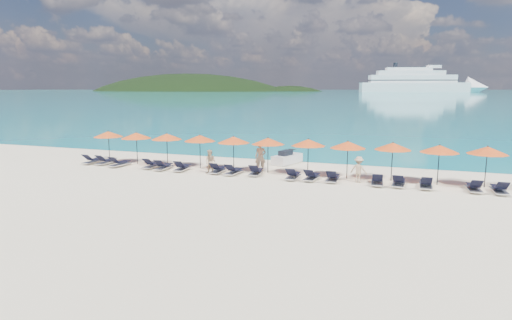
% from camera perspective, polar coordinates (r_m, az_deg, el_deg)
% --- Properties ---
extents(ground, '(1400.00, 1400.00, 0.00)m').
position_cam_1_polar(ground, '(22.18, -2.62, -4.28)').
color(ground, beige).
extents(sea, '(1600.00, 1300.00, 0.01)m').
position_cam_1_polar(sea, '(679.97, 19.21, 8.68)').
color(sea, '#1FA9B2').
rests_on(sea, ground).
extents(headland_main, '(374.00, 242.00, 126.50)m').
position_cam_1_polar(headland_main, '(640.59, -9.18, 5.65)').
color(headland_main, black).
rests_on(headland_main, ground).
extents(headland_small, '(162.00, 126.00, 85.50)m').
position_cam_1_polar(headland_small, '(602.45, 4.43, 5.79)').
color(headland_small, black).
rests_on(headland_small, ground).
extents(cruise_ship, '(141.70, 57.85, 39.17)m').
position_cam_1_polar(cruise_ship, '(525.02, 21.60, 9.52)').
color(cruise_ship, white).
rests_on(cruise_ship, ground).
extents(jetski, '(1.72, 2.84, 0.95)m').
position_cam_1_polar(jetski, '(30.32, 4.16, 0.24)').
color(jetski, silver).
rests_on(jetski, ground).
extents(beachgoer_a, '(0.80, 0.63, 1.92)m').
position_cam_1_polar(beachgoer_a, '(27.23, 0.61, 0.40)').
color(beachgoer_a, tan).
rests_on(beachgoer_a, ground).
extents(beachgoer_b, '(0.77, 0.49, 1.52)m').
position_cam_1_polar(beachgoer_b, '(26.73, -6.11, -0.26)').
color(beachgoer_b, tan).
rests_on(beachgoer_b, ground).
extents(beachgoer_c, '(1.04, 0.64, 1.49)m').
position_cam_1_polar(beachgoer_c, '(24.88, 13.53, -1.25)').
color(beachgoer_c, tan).
rests_on(beachgoer_c, ground).
extents(umbrella_0, '(2.10, 2.10, 2.28)m').
position_cam_1_polar(umbrella_0, '(32.64, -19.10, 3.28)').
color(umbrella_0, black).
rests_on(umbrella_0, ground).
extents(umbrella_1, '(2.10, 2.10, 2.28)m').
position_cam_1_polar(umbrella_1, '(31.06, -15.68, 3.16)').
color(umbrella_1, black).
rests_on(umbrella_1, ground).
extents(umbrella_2, '(2.10, 2.10, 2.28)m').
position_cam_1_polar(umbrella_2, '(29.93, -11.82, 3.08)').
color(umbrella_2, black).
rests_on(umbrella_2, ground).
extents(umbrella_3, '(2.10, 2.10, 2.28)m').
position_cam_1_polar(umbrella_3, '(28.58, -7.51, 2.90)').
color(umbrella_3, black).
rests_on(umbrella_3, ground).
extents(umbrella_4, '(2.10, 2.10, 2.28)m').
position_cam_1_polar(umbrella_4, '(27.50, -3.01, 2.71)').
color(umbrella_4, black).
rests_on(umbrella_4, ground).
extents(umbrella_5, '(2.10, 2.10, 2.28)m').
position_cam_1_polar(umbrella_5, '(26.80, 1.61, 2.53)').
color(umbrella_5, black).
rests_on(umbrella_5, ground).
extents(umbrella_6, '(2.10, 2.10, 2.28)m').
position_cam_1_polar(umbrella_6, '(26.28, 6.99, 2.32)').
color(umbrella_6, black).
rests_on(umbrella_6, ground).
extents(umbrella_7, '(2.10, 2.10, 2.28)m').
position_cam_1_polar(umbrella_7, '(25.63, 12.15, 1.99)').
color(umbrella_7, black).
rests_on(umbrella_7, ground).
extents(umbrella_8, '(2.10, 2.10, 2.28)m').
position_cam_1_polar(umbrella_8, '(25.65, 17.78, 1.75)').
color(umbrella_8, black).
rests_on(umbrella_8, ground).
extents(umbrella_9, '(2.10, 2.10, 2.28)m').
position_cam_1_polar(umbrella_9, '(25.47, 23.28, 1.37)').
color(umbrella_9, black).
rests_on(umbrella_9, ground).
extents(umbrella_10, '(2.10, 2.10, 2.28)m').
position_cam_1_polar(umbrella_10, '(25.98, 28.49, 1.14)').
color(umbrella_10, black).
rests_on(umbrella_10, ground).
extents(lounger_0, '(0.66, 1.71, 0.66)m').
position_cam_1_polar(lounger_0, '(32.41, -20.92, -0.05)').
color(lounger_0, silver).
rests_on(lounger_0, ground).
extents(lounger_1, '(0.66, 1.72, 0.66)m').
position_cam_1_polar(lounger_1, '(31.76, -19.37, -0.14)').
color(lounger_1, silver).
rests_on(lounger_1, ground).
extents(lounger_2, '(0.79, 1.76, 0.66)m').
position_cam_1_polar(lounger_2, '(30.62, -17.73, -0.40)').
color(lounger_2, silver).
rests_on(lounger_2, ground).
extents(lounger_3, '(0.63, 1.70, 0.66)m').
position_cam_1_polar(lounger_3, '(29.41, -13.65, -0.61)').
color(lounger_3, silver).
rests_on(lounger_3, ground).
extents(lounger_4, '(0.69, 1.72, 0.66)m').
position_cam_1_polar(lounger_4, '(28.68, -12.23, -0.82)').
color(lounger_4, silver).
rests_on(lounger_4, ground).
extents(lounger_5, '(0.78, 1.75, 0.66)m').
position_cam_1_polar(lounger_5, '(28.06, -9.80, -0.97)').
color(lounger_5, silver).
rests_on(lounger_5, ground).
extents(lounger_6, '(0.65, 1.71, 0.66)m').
position_cam_1_polar(lounger_6, '(27.05, -5.09, -1.26)').
color(lounger_6, silver).
rests_on(lounger_6, ground).
extents(lounger_7, '(0.78, 1.75, 0.66)m').
position_cam_1_polar(lounger_7, '(26.50, -2.97, -1.46)').
color(lounger_7, silver).
rests_on(lounger_7, ground).
extents(lounger_8, '(0.77, 1.75, 0.66)m').
position_cam_1_polar(lounger_8, '(26.26, 0.01, -1.55)').
color(lounger_8, silver).
rests_on(lounger_8, ground).
extents(lounger_9, '(0.63, 1.70, 0.66)m').
position_cam_1_polar(lounger_9, '(25.23, 4.97, -2.05)').
color(lounger_9, silver).
rests_on(lounger_9, ground).
extents(lounger_10, '(0.77, 1.75, 0.66)m').
position_cam_1_polar(lounger_10, '(25.05, 7.45, -2.18)').
color(lounger_10, silver).
rests_on(lounger_10, ground).
extents(lounger_11, '(0.64, 1.71, 0.66)m').
position_cam_1_polar(lounger_11, '(24.90, 10.20, -2.32)').
color(lounger_11, silver).
rests_on(lounger_11, ground).
extents(lounger_12, '(0.74, 1.74, 0.66)m').
position_cam_1_polar(lounger_12, '(24.59, 15.87, -2.70)').
color(lounger_12, silver).
rests_on(lounger_12, ground).
extents(lounger_13, '(0.73, 1.74, 0.66)m').
position_cam_1_polar(lounger_13, '(24.60, 18.49, -2.82)').
color(lounger_13, silver).
rests_on(lounger_13, ground).
extents(lounger_14, '(0.62, 1.70, 0.66)m').
position_cam_1_polar(lounger_14, '(24.63, 21.72, -3.00)').
color(lounger_14, silver).
rests_on(lounger_14, ground).
extents(lounger_15, '(0.71, 1.73, 0.66)m').
position_cam_1_polar(lounger_15, '(24.91, 27.06, -3.24)').
color(lounger_15, silver).
rests_on(lounger_15, ground).
extents(lounger_16, '(0.71, 1.73, 0.66)m').
position_cam_1_polar(lounger_16, '(25.07, 29.69, -3.38)').
color(lounger_16, silver).
rests_on(lounger_16, ground).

